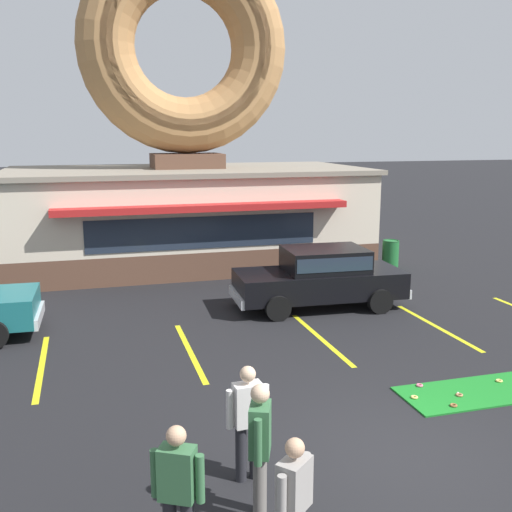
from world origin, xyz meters
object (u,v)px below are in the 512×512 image
at_px(car_black, 321,275).
at_px(pedestrian_blue_sweater_man, 294,501).
at_px(trash_bin, 390,254).
at_px(pedestrian_beanie_man, 248,418).
at_px(pedestrian_crossing_woman, 178,490).
at_px(golf_ball, 458,393).
at_px(pedestrian_leather_jacket_man, 260,445).

bearing_deg(car_black, pedestrian_blue_sweater_man, -113.61).
xyz_separation_m(pedestrian_blue_sweater_man, trash_bin, (8.06, 12.85, -0.36)).
distance_m(pedestrian_beanie_man, trash_bin, 13.65).
height_order(car_black, pedestrian_blue_sweater_man, car_black).
distance_m(car_black, trash_bin, 5.53).
bearing_deg(pedestrian_blue_sweater_man, car_black, 66.39).
distance_m(pedestrian_crossing_woman, trash_bin, 15.43).
xyz_separation_m(golf_ball, pedestrian_leather_jacket_man, (-4.34, -2.31, 0.91)).
distance_m(golf_ball, pedestrian_beanie_man, 4.59).
relative_size(golf_ball, pedestrian_blue_sweater_man, 0.03).
bearing_deg(car_black, golf_ball, -87.25).
distance_m(pedestrian_blue_sweater_man, pedestrian_leather_jacket_man, 1.02).
bearing_deg(trash_bin, pedestrian_beanie_man, -126.21).
bearing_deg(pedestrian_crossing_woman, pedestrian_beanie_man, 50.40).
relative_size(car_black, pedestrian_beanie_man, 2.88).
bearing_deg(pedestrian_leather_jacket_man, pedestrian_blue_sweater_man, -85.97).
distance_m(golf_ball, pedestrian_crossing_woman, 6.17).
bearing_deg(golf_ball, pedestrian_leather_jacket_man, -152.04).
distance_m(pedestrian_leather_jacket_man, pedestrian_beanie_man, 0.84).
bearing_deg(pedestrian_beanie_man, pedestrian_crossing_woman, -129.60).
bearing_deg(pedestrian_blue_sweater_man, pedestrian_crossing_woman, 157.85).
bearing_deg(pedestrian_leather_jacket_man, golf_ball, 27.96).
bearing_deg(golf_ball, pedestrian_beanie_man, -160.92).
bearing_deg(pedestrian_beanie_man, car_black, 61.31).
height_order(car_black, pedestrian_crossing_woman, pedestrian_crossing_woman).
xyz_separation_m(pedestrian_crossing_woman, trash_bin, (9.20, 12.39, -0.40)).
xyz_separation_m(car_black, pedestrian_blue_sweater_man, (-3.99, -9.13, -0.02)).
bearing_deg(pedestrian_leather_jacket_man, car_black, 63.41).
distance_m(pedestrian_blue_sweater_man, pedestrian_crossing_woman, 1.23).
bearing_deg(golf_ball, pedestrian_blue_sweater_man, -142.15).
xyz_separation_m(golf_ball, pedestrian_blue_sweater_man, (-4.27, -3.32, 0.81)).
relative_size(pedestrian_beanie_man, pedestrian_crossing_woman, 0.99).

